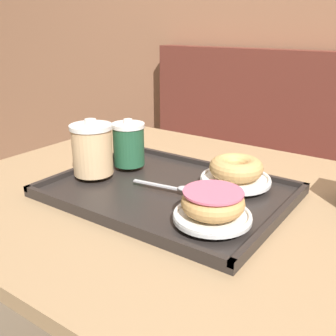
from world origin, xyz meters
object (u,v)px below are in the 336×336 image
object	(u,v)px
coffee_cup_rear	(129,144)
spoon	(176,188)
coffee_cup_front	(92,149)
donut_chocolate_glazed	(213,202)
donut_plain	(236,168)

from	to	relation	value
coffee_cup_rear	spoon	world-z (taller)	coffee_cup_rear
coffee_cup_front	coffee_cup_rear	size ratio (longest dim) A/B	1.12
coffee_cup_rear	donut_chocolate_glazed	distance (m)	0.35
coffee_cup_front	spoon	world-z (taller)	coffee_cup_front
coffee_cup_rear	donut_chocolate_glazed	size ratio (longest dim) A/B	1.01
coffee_cup_rear	donut_chocolate_glazed	world-z (taller)	coffee_cup_rear
coffee_cup_front	spoon	xyz separation A→B (m)	(0.22, 0.03, -0.06)
coffee_cup_front	donut_plain	distance (m)	0.34
coffee_cup_rear	donut_plain	world-z (taller)	coffee_cup_rear
coffee_cup_front	coffee_cup_rear	xyz separation A→B (m)	(0.03, 0.10, -0.01)
coffee_cup_front	donut_plain	xyz separation A→B (m)	(0.30, 0.14, -0.03)
donut_chocolate_glazed	donut_plain	distance (m)	0.19
coffee_cup_rear	spoon	xyz separation A→B (m)	(0.19, -0.07, -0.05)
coffee_cup_front	spoon	size ratio (longest dim) A/B	0.91
coffee_cup_front	donut_chocolate_glazed	world-z (taller)	coffee_cup_front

